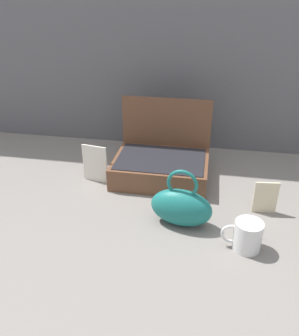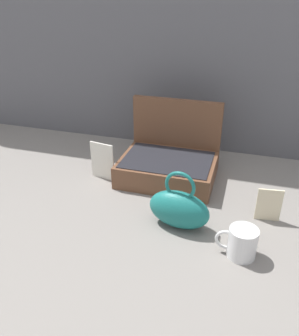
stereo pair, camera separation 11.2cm
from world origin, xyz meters
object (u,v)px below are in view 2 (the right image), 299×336
object	(u,v)px
open_suitcase	(169,161)
info_card_left	(102,161)
coffee_mug	(242,243)
poster_card_right	(269,205)
teal_pouch_handbag	(179,209)

from	to	relation	value
open_suitcase	info_card_left	world-z (taller)	open_suitcase
coffee_mug	poster_card_right	xyz separation A→B (m)	(0.07, 0.20, 0.01)
coffee_mug	poster_card_right	world-z (taller)	poster_card_right
coffee_mug	info_card_left	bearing A→B (deg)	151.53
open_suitcase	coffee_mug	bearing A→B (deg)	-51.99
teal_pouch_handbag	info_card_left	world-z (taller)	teal_pouch_handbag
info_card_left	coffee_mug	bearing A→B (deg)	-19.10
poster_card_right	info_card_left	bearing A→B (deg)	163.67
coffee_mug	info_card_left	distance (m)	0.64
teal_pouch_handbag	poster_card_right	distance (m)	0.30
open_suitcase	teal_pouch_handbag	world-z (taller)	open_suitcase
open_suitcase	poster_card_right	distance (m)	0.43
open_suitcase	teal_pouch_handbag	size ratio (longest dim) A/B	1.74
coffee_mug	teal_pouch_handbag	bearing A→B (deg)	157.38
teal_pouch_handbag	coffee_mug	size ratio (longest dim) A/B	1.77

